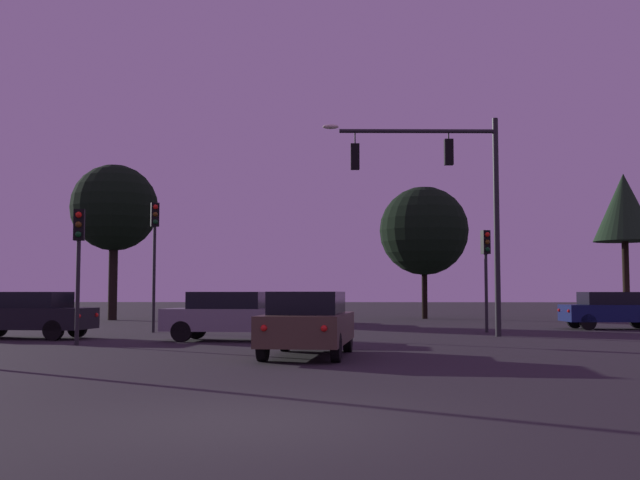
# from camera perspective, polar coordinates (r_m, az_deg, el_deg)

# --- Properties ---
(ground_plane) EXTENTS (168.00, 168.00, 0.00)m
(ground_plane) POSITION_cam_1_polar(r_m,az_deg,el_deg) (33.40, 0.44, -6.55)
(ground_plane) COLOR #262326
(ground_plane) RESTS_ON ground
(traffic_signal_mast_arm) EXTENTS (6.09, 0.58, 7.55)m
(traffic_signal_mast_arm) POSITION_cam_1_polar(r_m,az_deg,el_deg) (26.57, 9.70, 4.09)
(traffic_signal_mast_arm) COLOR #232326
(traffic_signal_mast_arm) RESTS_ON ground
(traffic_light_corner_left) EXTENTS (0.37, 0.39, 4.90)m
(traffic_light_corner_left) POSITION_cam_1_polar(r_m,az_deg,el_deg) (29.24, -12.35, -0.08)
(traffic_light_corner_left) COLOR #232326
(traffic_light_corner_left) RESTS_ON ground
(traffic_light_corner_right) EXTENTS (0.37, 0.39, 3.86)m
(traffic_light_corner_right) POSITION_cam_1_polar(r_m,az_deg,el_deg) (29.30, 12.40, -1.44)
(traffic_light_corner_right) COLOR #232326
(traffic_light_corner_right) RESTS_ON ground
(traffic_light_median) EXTENTS (0.34, 0.38, 3.90)m
(traffic_light_median) POSITION_cam_1_polar(r_m,az_deg,el_deg) (22.85, -17.73, -0.58)
(traffic_light_median) COLOR #232326
(traffic_light_median) RESTS_ON ground
(car_nearside_lane) EXTENTS (2.17, 4.54, 1.52)m
(car_nearside_lane) POSITION_cam_1_polar(r_m,az_deg,el_deg) (17.90, -0.89, -6.23)
(car_nearside_lane) COLOR #473828
(car_nearside_lane) RESTS_ON ground
(car_crossing_left) EXTENTS (4.33, 2.11, 1.52)m
(car_crossing_left) POSITION_cam_1_polar(r_m,az_deg,el_deg) (23.83, -6.73, -5.64)
(car_crossing_left) COLOR gray
(car_crossing_left) RESTS_ON ground
(car_crossing_right) EXTENTS (4.52, 2.26, 1.52)m
(car_crossing_right) POSITION_cam_1_polar(r_m,az_deg,el_deg) (26.54, -21.26, -5.23)
(car_crossing_right) COLOR black
(car_crossing_right) RESTS_ON ground
(car_far_lane) EXTENTS (4.07, 1.96, 1.52)m
(car_far_lane) POSITION_cam_1_polar(r_m,az_deg,el_deg) (33.25, 21.14, -4.92)
(car_far_lane) COLOR #0F1947
(car_far_lane) RESTS_ON ground
(car_parked_lot) EXTENTS (1.87, 4.66, 1.52)m
(car_parked_lot) POSITION_cam_1_polar(r_m,az_deg,el_deg) (36.82, -1.90, -5.06)
(car_parked_lot) COLOR #473828
(car_parked_lot) RESTS_ON ground
(tree_behind_sign) EXTENTS (4.74, 4.74, 8.52)m
(tree_behind_sign) POSITION_cam_1_polar(r_m,az_deg,el_deg) (43.04, -15.24, 2.32)
(tree_behind_sign) COLOR black
(tree_behind_sign) RESTS_ON ground
(tree_left_far) EXTENTS (3.44, 3.44, 8.22)m
(tree_left_far) POSITION_cam_1_polar(r_m,az_deg,el_deg) (46.01, 21.93, 2.23)
(tree_left_far) COLOR black
(tree_left_far) RESTS_ON ground
(tree_center_horizon) EXTENTS (5.10, 5.10, 7.59)m
(tree_center_horizon) POSITION_cam_1_polar(r_m,az_deg,el_deg) (43.89, 7.84, 0.68)
(tree_center_horizon) COLOR black
(tree_center_horizon) RESTS_ON ground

